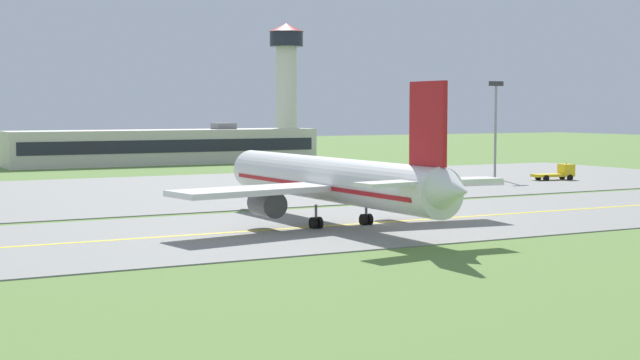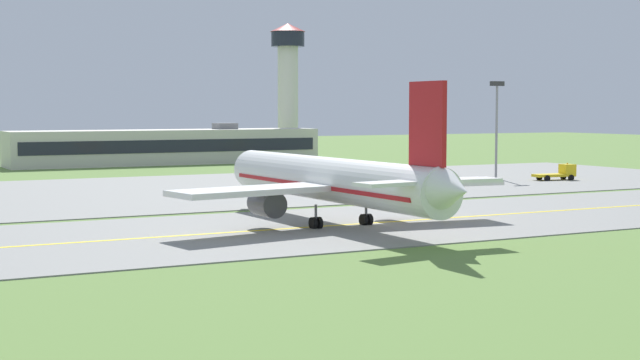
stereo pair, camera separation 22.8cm
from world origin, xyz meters
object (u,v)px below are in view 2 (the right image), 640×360
object	(u,v)px
service_truck_baggage	(560,173)
airplane_lead	(333,180)
service_truck_fuel	(395,185)
apron_light_mast	(497,117)
control_tower	(288,78)

from	to	relation	value
service_truck_baggage	airplane_lead	bearing A→B (deg)	-150.37
service_truck_fuel	apron_light_mast	size ratio (longest dim) A/B	0.43
service_truck_fuel	apron_light_mast	world-z (taller)	apron_light_mast
service_truck_fuel	control_tower	size ratio (longest dim) A/B	0.22
airplane_lead	service_truck_baggage	xyz separation A→B (m)	(55.61, 31.63, -2.95)
airplane_lead	apron_light_mast	xyz separation A→B (m)	(48.98, 38.29, 5.19)
service_truck_baggage	apron_light_mast	size ratio (longest dim) A/B	0.45
airplane_lead	apron_light_mast	size ratio (longest dim) A/B	2.69
service_truck_baggage	apron_light_mast	xyz separation A→B (m)	(-6.64, 6.66, 8.14)
service_truck_fuel	apron_light_mast	xyz separation A→B (m)	(29.20, 17.74, 7.79)
service_truck_fuel	control_tower	xyz separation A→B (m)	(29.10, 89.18, 15.80)
service_truck_fuel	airplane_lead	bearing A→B (deg)	-133.90
service_truck_fuel	control_tower	distance (m)	95.13
control_tower	apron_light_mast	size ratio (longest dim) A/B	1.97
airplane_lead	service_truck_baggage	size ratio (longest dim) A/B	5.97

